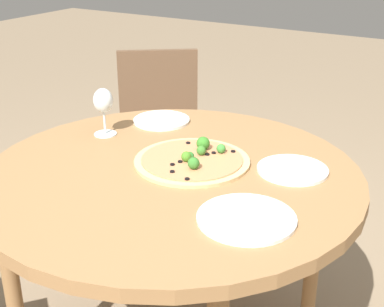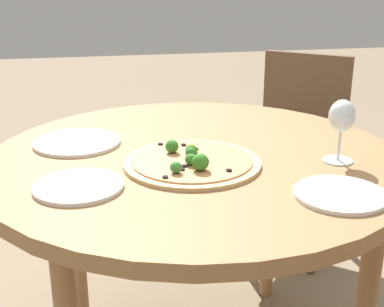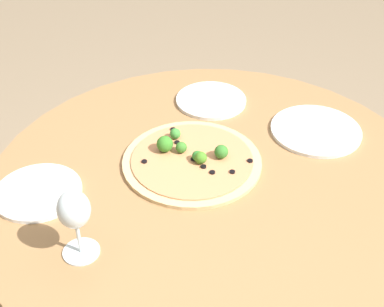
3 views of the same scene
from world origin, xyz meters
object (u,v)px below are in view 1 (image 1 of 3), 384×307
Objects in this scene: chair at (160,132)px; plate_side at (162,120)px; wine_glass at (103,103)px; plate_far at (246,218)px; pizza at (193,160)px; plate_near at (292,170)px.

chair reaches higher than plate_side.
wine_glass reaches higher than chair.
wine_glass reaches higher than plate_far.
plate_far is at bearing -82.54° from chair.
pizza is 2.15× the size of wine_glass.
wine_glass is at bearing 173.23° from pizza.
chair is 2.38× the size of pizza.
pizza is 0.36m from plate_far.
wine_glass is at bearing -107.69° from chair.
plate_far and plate_side have the same top height.
pizza is 1.43× the size of plate_far.
chair reaches higher than plate_far.
pizza is (0.60, -0.69, 0.26)m from chair.
chair is at bearing 108.84° from wine_glass.
wine_glass is at bearing -114.14° from plate_side.
plate_side is at bearing 65.86° from wine_glass.
plate_near and plate_side have the same top height.
plate_near is 1.01× the size of plate_side.
chair is 4.03× the size of plate_near.
plate_side is (-0.28, 0.25, -0.00)m from pizza.
plate_side is (-0.57, 0.48, -0.00)m from plate_far.
chair is 5.10× the size of wine_glass.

